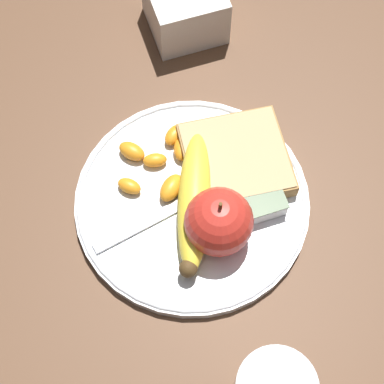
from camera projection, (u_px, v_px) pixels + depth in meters
name	position (u px, v px, depth m)	size (l,w,h in m)	color
ground_plane	(192.00, 204.00, 0.69)	(3.00, 3.00, 0.00)	brown
plate	(192.00, 201.00, 0.69)	(0.25, 0.25, 0.01)	silver
apple	(219.00, 222.00, 0.64)	(0.07, 0.07, 0.08)	red
banana	(191.00, 203.00, 0.66)	(0.09, 0.16, 0.03)	yellow
bread_slice	(236.00, 159.00, 0.69)	(0.12, 0.11, 0.02)	olive
fork	(193.00, 198.00, 0.68)	(0.20, 0.06, 0.00)	silver
jam_packet	(264.00, 203.00, 0.67)	(0.04, 0.03, 0.02)	silver
orange_segment_0	(174.00, 135.00, 0.71)	(0.03, 0.03, 0.02)	orange
orange_segment_1	(132.00, 151.00, 0.70)	(0.03, 0.04, 0.02)	orange
orange_segment_2	(181.00, 149.00, 0.70)	(0.02, 0.03, 0.02)	orange
orange_segment_3	(129.00, 186.00, 0.68)	(0.03, 0.03, 0.01)	orange
orange_segment_4	(171.00, 188.00, 0.68)	(0.04, 0.04, 0.02)	orange
orange_segment_5	(155.00, 160.00, 0.70)	(0.03, 0.02, 0.01)	orange
condiment_caddy	(185.00, 8.00, 0.77)	(0.09, 0.09, 0.07)	silver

